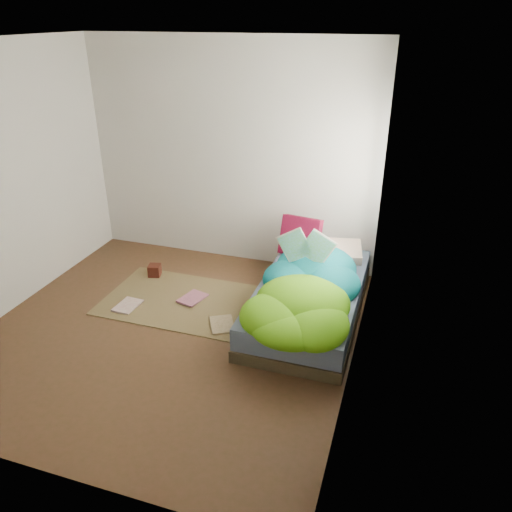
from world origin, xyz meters
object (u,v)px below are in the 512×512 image
at_px(wooden_box, 155,270).
at_px(bed, 309,300).
at_px(floor_book_a, 119,304).
at_px(pillow_magenta, 300,237).
at_px(floor_book_b, 185,295).
at_px(open_book, 306,238).

bearing_deg(wooden_box, bed, -7.31).
bearing_deg(floor_book_a, pillow_magenta, 37.07).
xyz_separation_m(bed, pillow_magenta, (-0.26, 0.66, 0.39)).
bearing_deg(floor_book_b, open_book, 22.44).
bearing_deg(pillow_magenta, open_book, -63.86).
bearing_deg(open_book, pillow_magenta, 104.32).
distance_m(bed, open_book, 0.66).
relative_size(pillow_magenta, floor_book_b, 1.46).
height_order(pillow_magenta, wooden_box, pillow_magenta).
bearing_deg(pillow_magenta, floor_book_b, -137.05).
height_order(open_book, floor_book_a, open_book).
height_order(open_book, wooden_box, open_book).
bearing_deg(wooden_box, open_book, -5.53).
bearing_deg(wooden_box, pillow_magenta, 14.21).
relative_size(bed, open_book, 4.30).
height_order(bed, open_book, open_book).
xyz_separation_m(wooden_box, floor_book_a, (-0.05, -0.70, -0.06)).
bearing_deg(pillow_magenta, wooden_box, -157.36).
relative_size(bed, floor_book_b, 6.69).
bearing_deg(floor_book_a, bed, 16.80).
bearing_deg(floor_book_b, bed, 19.26).
bearing_deg(pillow_magenta, floor_book_a, -137.99).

